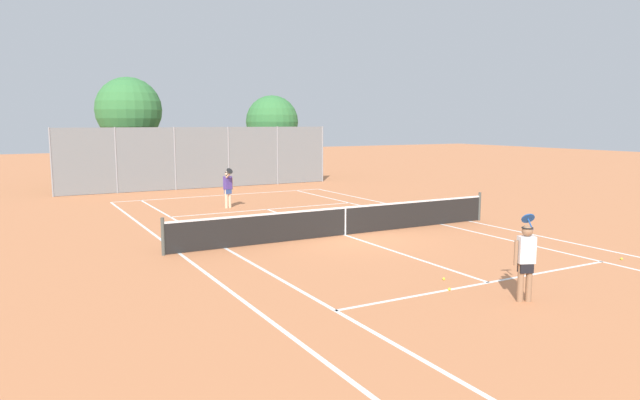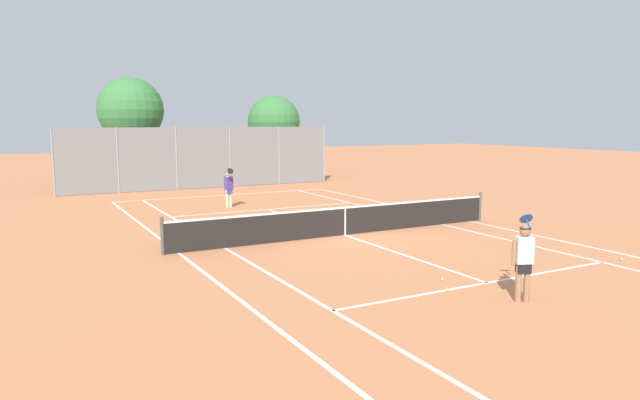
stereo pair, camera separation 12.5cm
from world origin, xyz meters
name	(u,v)px [view 2 (the right image)]	position (x,y,z in m)	size (l,w,h in m)	color
ground_plane	(345,235)	(0.00, 0.00, 0.00)	(120.00, 120.00, 0.00)	#CC7A4C
court_line_markings	(345,235)	(0.00, 0.00, 0.00)	(11.10, 23.90, 0.01)	white
tennis_net	(345,220)	(0.00, 0.00, 0.51)	(12.00, 0.10, 1.07)	#474C47
player_near_side	(524,258)	(-0.39, -7.77, 0.93)	(0.85, 0.68, 1.77)	#936B4C
player_far_left	(229,187)	(-1.31, 7.60, 0.93)	(0.52, 0.85, 1.77)	beige
loose_tennis_ball_0	(621,259)	(4.77, -6.53, 0.03)	(0.07, 0.07, 0.07)	#D1DB33
loose_tennis_ball_1	(413,224)	(3.11, 0.38, 0.03)	(0.07, 0.07, 0.07)	#D1DB33
loose_tennis_ball_2	(447,289)	(-1.23, -6.45, 0.03)	(0.07, 0.07, 0.07)	#D1DB33
loose_tennis_ball_3	(219,238)	(-3.87, 1.37, 0.03)	(0.07, 0.07, 0.07)	#D1DB33
loose_tennis_ball_4	(442,279)	(-0.78, -5.74, 0.03)	(0.07, 0.07, 0.07)	#D1DB33
loose_tennis_ball_5	(299,216)	(0.33, 4.06, 0.03)	(0.07, 0.07, 0.07)	#D1DB33
back_fence	(204,158)	(0.00, 15.35, 1.72)	(15.47, 0.08, 3.45)	gray
tree_behind_left	(132,111)	(-3.07, 19.18, 4.33)	(3.82, 3.82, 6.32)	brown
tree_behind_right	(272,123)	(5.38, 18.05, 3.64)	(3.35, 3.35, 5.40)	brown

